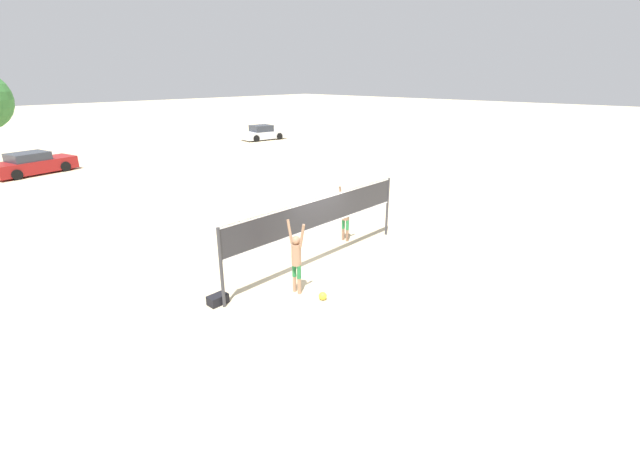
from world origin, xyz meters
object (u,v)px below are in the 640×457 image
at_px(player_blocker, 346,213).
at_px(parked_car_far, 33,164).
at_px(player_spiker, 296,256).
at_px(volleyball, 323,296).
at_px(volleyball_net, 320,216).
at_px(parked_car_mid, 263,133).
at_px(gear_bag, 218,299).

distance_m(player_blocker, parked_car_far, 22.73).
xyz_separation_m(player_spiker, volleyball, (0.20, -0.84, -1.04)).
relative_size(player_spiker, parked_car_far, 0.44).
height_order(volleyball_net, volleyball, volleyball_net).
bearing_deg(player_spiker, parked_car_mid, -38.13).
height_order(volleyball, parked_car_mid, parked_car_mid).
xyz_separation_m(player_blocker, parked_car_far, (-4.57, 22.26, -0.46)).
bearing_deg(gear_bag, volleyball, -42.58).
xyz_separation_m(volleyball_net, parked_car_mid, (17.82, 24.29, -1.06)).
height_order(gear_bag, parked_car_far, parked_car_far).
bearing_deg(volleyball_net, parked_car_far, 95.76).
bearing_deg(volleyball_net, parked_car_mid, 53.73).
xyz_separation_m(player_spiker, parked_car_mid, (19.76, 25.17, -0.53)).
distance_m(player_spiker, parked_car_mid, 32.01).
bearing_deg(parked_car_mid, player_spiker, -118.47).
xyz_separation_m(volleyball_net, player_spiker, (-1.94, -0.88, -0.54)).
distance_m(volleyball, parked_car_mid, 32.55).
height_order(volleyball_net, gear_bag, volleyball_net).
bearing_deg(volleyball_net, volleyball, -135.25).
xyz_separation_m(player_blocker, gear_bag, (-6.15, -0.52, -0.97)).
distance_m(volleyball, gear_bag, 2.93).
height_order(player_blocker, gear_bag, player_blocker).
relative_size(volleyball, parked_car_mid, 0.05).
bearing_deg(parked_car_far, parked_car_mid, -7.65).
bearing_deg(volleyball_net, player_blocker, 18.97).
height_order(volleyball, gear_bag, gear_bag).
bearing_deg(parked_car_mid, volleyball, -117.28).
distance_m(volleyball_net, volleyball, 2.92).
xyz_separation_m(volleyball, parked_car_far, (-0.58, 24.76, 0.52)).
distance_m(player_spiker, parked_car_far, 23.93).
xyz_separation_m(volleyball_net, parked_car_far, (-2.32, 23.03, -1.06)).
bearing_deg(player_blocker, gear_bag, -85.19).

